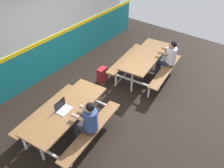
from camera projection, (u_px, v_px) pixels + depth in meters
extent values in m
cube|color=black|center=(111.00, 100.00, 6.24)|extent=(10.00, 10.00, 0.02)
cube|color=teal|center=(52.00, 56.00, 6.97)|extent=(8.00, 0.12, 1.10)
cube|color=yellow|center=(50.00, 38.00, 6.57)|extent=(8.00, 0.03, 0.10)
cube|color=silver|center=(44.00, 12.00, 6.14)|extent=(6.72, 0.12, 1.40)
cube|color=brown|center=(66.00, 110.00, 4.90)|extent=(2.12, 0.99, 0.04)
cube|color=brown|center=(92.00, 131.00, 4.82)|extent=(1.96, 0.51, 0.04)
cube|color=brown|center=(46.00, 109.00, 5.34)|extent=(1.96, 0.51, 0.04)
cube|color=white|center=(41.00, 149.00, 4.56)|extent=(0.04, 0.04, 0.70)
cube|color=white|center=(40.00, 148.00, 4.53)|extent=(0.22, 1.54, 0.04)
cube|color=white|center=(62.00, 165.00, 4.44)|extent=(0.04, 0.04, 0.41)
cube|color=white|center=(24.00, 143.00, 4.85)|extent=(0.04, 0.04, 0.41)
cube|color=white|center=(90.00, 100.00, 5.70)|extent=(0.04, 0.04, 0.70)
cube|color=white|center=(90.00, 99.00, 5.68)|extent=(0.22, 1.54, 0.04)
cube|color=white|center=(108.00, 111.00, 5.59)|extent=(0.04, 0.04, 0.41)
cube|color=white|center=(74.00, 97.00, 5.99)|extent=(0.04, 0.04, 0.41)
cube|color=brown|center=(146.00, 56.00, 6.64)|extent=(2.12, 0.99, 0.04)
cube|color=brown|center=(166.00, 70.00, 6.56)|extent=(1.96, 0.51, 0.04)
cube|color=brown|center=(126.00, 58.00, 7.07)|extent=(1.96, 0.51, 0.04)
cube|color=white|center=(132.00, 81.00, 6.29)|extent=(0.04, 0.04, 0.70)
cube|color=white|center=(132.00, 80.00, 6.27)|extent=(0.22, 1.54, 0.04)
cube|color=white|center=(149.00, 92.00, 6.18)|extent=(0.04, 0.04, 0.41)
cube|color=white|center=(116.00, 80.00, 6.59)|extent=(0.04, 0.04, 0.41)
cube|color=white|center=(156.00, 54.00, 7.44)|extent=(0.04, 0.04, 0.70)
cube|color=white|center=(156.00, 53.00, 7.41)|extent=(0.22, 1.54, 0.04)
cube|color=white|center=(170.00, 62.00, 7.32)|extent=(0.04, 0.04, 0.41)
cube|color=white|center=(141.00, 54.00, 7.73)|extent=(0.04, 0.04, 0.41)
cylinder|color=#2D2D38|center=(77.00, 134.00, 5.01)|extent=(0.11, 0.11, 0.45)
cylinder|color=#2D2D38|center=(82.00, 128.00, 5.14)|extent=(0.11, 0.11, 0.45)
cube|color=#2D2D38|center=(84.00, 125.00, 4.84)|extent=(0.34, 0.41, 0.12)
cylinder|color=#334C8C|center=(91.00, 120.00, 4.62)|extent=(0.30, 0.30, 0.48)
cylinder|color=tan|center=(78.00, 117.00, 4.55)|extent=(0.12, 0.31, 0.08)
cylinder|color=tan|center=(86.00, 109.00, 4.74)|extent=(0.12, 0.31, 0.08)
sphere|color=tan|center=(89.00, 108.00, 4.43)|extent=(0.20, 0.20, 0.20)
sphere|color=black|center=(90.00, 107.00, 4.39)|extent=(0.18, 0.18, 0.18)
cylinder|color=#2D2D38|center=(157.00, 69.00, 6.97)|extent=(0.11, 0.11, 0.45)
cylinder|color=#2D2D38|center=(159.00, 67.00, 7.09)|extent=(0.11, 0.11, 0.45)
cube|color=#2D2D38|center=(164.00, 61.00, 6.79)|extent=(0.34, 0.41, 0.12)
cylinder|color=silver|center=(171.00, 56.00, 6.58)|extent=(0.30, 0.30, 0.48)
cylinder|color=#A57A5B|center=(163.00, 53.00, 6.50)|extent=(0.12, 0.31, 0.08)
cylinder|color=#A57A5B|center=(167.00, 49.00, 6.69)|extent=(0.12, 0.31, 0.08)
sphere|color=#A57A5B|center=(172.00, 45.00, 6.38)|extent=(0.20, 0.20, 0.20)
sphere|color=black|center=(173.00, 44.00, 6.35)|extent=(0.18, 0.18, 0.18)
cube|color=silver|center=(64.00, 110.00, 4.85)|extent=(0.34, 0.26, 0.01)
cube|color=black|center=(60.00, 104.00, 4.83)|extent=(0.32, 0.05, 0.21)
cube|color=maroon|center=(102.00, 75.00, 6.76)|extent=(0.30, 0.18, 0.44)
cube|color=maroon|center=(99.00, 75.00, 6.85)|extent=(0.21, 0.04, 0.19)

